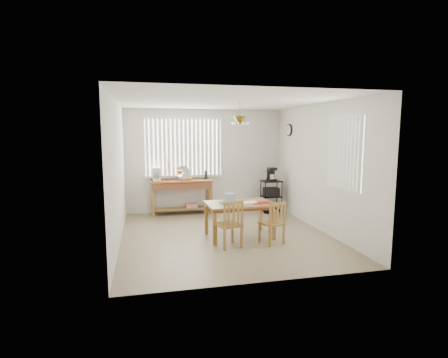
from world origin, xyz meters
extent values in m
cube|color=gray|center=(0.00, 0.00, -0.01)|extent=(4.00, 4.50, 0.01)
cube|color=silver|center=(0.00, 2.30, 1.30)|extent=(4.00, 0.10, 2.60)
cube|color=silver|center=(0.00, -2.30, 1.30)|extent=(4.00, 0.10, 2.60)
cube|color=silver|center=(-2.05, 0.00, 1.30)|extent=(0.10, 4.50, 2.60)
cube|color=silver|center=(2.05, 0.00, 1.30)|extent=(0.10, 4.50, 2.60)
cube|color=white|center=(0.00, 0.00, 2.65)|extent=(4.00, 4.50, 0.10)
cube|color=white|center=(-0.55, 2.25, 1.65)|extent=(1.90, 0.01, 1.40)
cube|color=white|center=(-1.45, 2.23, 1.65)|extent=(0.07, 0.03, 1.40)
cube|color=white|center=(-1.34, 2.23, 1.65)|extent=(0.07, 0.03, 1.40)
cube|color=white|center=(-1.24, 2.23, 1.65)|extent=(0.07, 0.03, 1.40)
cube|color=white|center=(-1.13, 2.23, 1.65)|extent=(0.07, 0.03, 1.40)
cube|color=white|center=(-1.03, 2.23, 1.65)|extent=(0.07, 0.03, 1.40)
cube|color=white|center=(-0.92, 2.23, 1.65)|extent=(0.07, 0.03, 1.40)
cube|color=white|center=(-0.81, 2.23, 1.65)|extent=(0.07, 0.03, 1.40)
cube|color=white|center=(-0.71, 2.23, 1.65)|extent=(0.07, 0.03, 1.40)
cube|color=white|center=(-0.60, 2.23, 1.65)|extent=(0.07, 0.03, 1.40)
cube|color=white|center=(-0.50, 2.23, 1.65)|extent=(0.07, 0.03, 1.40)
cube|color=white|center=(-0.39, 2.23, 1.65)|extent=(0.07, 0.03, 1.40)
cube|color=white|center=(-0.29, 2.23, 1.65)|extent=(0.07, 0.03, 1.40)
cube|color=white|center=(-0.18, 2.23, 1.65)|extent=(0.07, 0.03, 1.40)
cube|color=white|center=(-0.08, 2.23, 1.65)|extent=(0.07, 0.03, 1.40)
cube|color=white|center=(0.03, 2.23, 1.65)|extent=(0.07, 0.03, 1.40)
cube|color=white|center=(0.14, 2.23, 1.65)|extent=(0.07, 0.03, 1.40)
cube|color=white|center=(0.24, 2.23, 1.65)|extent=(0.07, 0.03, 1.40)
cube|color=white|center=(0.35, 2.23, 1.65)|extent=(0.07, 0.03, 1.40)
cube|color=white|center=(-0.55, 2.22, 0.92)|extent=(1.98, 0.06, 0.06)
cube|color=white|center=(-0.55, 2.22, 2.38)|extent=(1.98, 0.06, 0.06)
cube|color=white|center=(2.00, -0.90, 1.65)|extent=(0.01, 1.10, 1.30)
cube|color=white|center=(1.99, -1.40, 1.65)|extent=(0.03, 0.07, 1.30)
cube|color=white|center=(1.99, -1.29, 1.65)|extent=(0.03, 0.07, 1.30)
cube|color=white|center=(1.99, -1.18, 1.65)|extent=(0.03, 0.07, 1.30)
cube|color=white|center=(1.99, -1.07, 1.65)|extent=(0.03, 0.07, 1.30)
cube|color=white|center=(1.99, -0.96, 1.65)|extent=(0.03, 0.07, 1.30)
cube|color=white|center=(1.99, -0.85, 1.65)|extent=(0.03, 0.07, 1.30)
cube|color=white|center=(1.99, -0.74, 1.65)|extent=(0.03, 0.07, 1.30)
cube|color=white|center=(1.99, -0.63, 1.65)|extent=(0.03, 0.07, 1.30)
cube|color=white|center=(1.99, -0.52, 1.65)|extent=(0.03, 0.07, 1.30)
cube|color=white|center=(1.99, -0.41, 1.65)|extent=(0.03, 0.07, 1.30)
cylinder|color=black|center=(1.98, 1.55, 2.08)|extent=(0.04, 0.30, 0.30)
cylinder|color=white|center=(1.95, 1.55, 2.08)|extent=(0.01, 0.25, 0.25)
cylinder|color=olive|center=(0.24, -0.17, 2.43)|extent=(0.01, 0.01, 0.34)
cone|color=olive|center=(0.24, -0.17, 2.25)|extent=(0.24, 0.24, 0.14)
sphere|color=white|center=(0.40, -0.17, 2.19)|extent=(0.05, 0.05, 0.05)
sphere|color=white|center=(0.32, -0.03, 2.19)|extent=(0.05, 0.05, 0.05)
sphere|color=white|center=(0.16, -0.03, 2.19)|extent=(0.05, 0.05, 0.05)
sphere|color=white|center=(0.08, -0.17, 2.19)|extent=(0.05, 0.05, 0.05)
sphere|color=white|center=(0.16, -0.31, 2.19)|extent=(0.05, 0.05, 0.05)
sphere|color=white|center=(0.32, -0.31, 2.19)|extent=(0.05, 0.05, 0.05)
cube|color=olive|center=(-0.64, 2.02, 0.83)|extent=(1.52, 0.43, 0.04)
cube|color=brown|center=(-0.64, 2.02, 0.73)|extent=(1.46, 0.39, 0.15)
cube|color=olive|center=(-1.35, 1.85, 0.33)|extent=(0.06, 0.06, 0.65)
cube|color=olive|center=(0.07, 1.85, 0.33)|extent=(0.06, 0.06, 0.65)
cube|color=olive|center=(-1.35, 2.18, 0.33)|extent=(0.06, 0.06, 0.65)
cube|color=olive|center=(0.07, 2.18, 0.33)|extent=(0.06, 0.06, 0.65)
cube|color=olive|center=(-0.64, 2.02, 0.14)|extent=(1.40, 0.37, 0.03)
cube|color=red|center=(-0.40, 2.02, 0.20)|extent=(0.28, 0.21, 0.09)
cube|color=maroon|center=(-0.64, 2.02, 0.86)|extent=(1.44, 0.23, 0.01)
cube|color=white|center=(-1.24, 2.02, 0.88)|extent=(0.19, 0.23, 0.05)
cube|color=white|center=(-1.24, 2.09, 0.99)|extent=(0.19, 0.08, 0.28)
cube|color=white|center=(-1.24, 2.00, 1.15)|extent=(0.19, 0.21, 0.07)
cylinder|color=white|center=(-1.24, 1.99, 0.96)|extent=(0.12, 0.12, 0.12)
cylinder|color=white|center=(-0.69, 2.00, 0.90)|extent=(0.05, 0.05, 0.09)
cone|color=white|center=(-0.69, 2.00, 0.99)|extent=(0.25, 0.25, 0.09)
sphere|color=#C3461A|center=(-0.64, 2.00, 1.07)|extent=(0.08, 0.08, 0.08)
sphere|color=#C3461A|center=(-0.67, 2.04, 1.07)|extent=(0.08, 0.08, 0.08)
sphere|color=#C3461A|center=(-0.72, 2.03, 1.07)|extent=(0.08, 0.08, 0.08)
sphere|color=#C3461A|center=(-0.72, 1.97, 1.07)|extent=(0.08, 0.08, 0.08)
sphere|color=#C3461A|center=(-0.67, 1.95, 1.07)|extent=(0.08, 0.08, 0.08)
sphere|color=orange|center=(-0.51, 1.94, 0.89)|extent=(0.08, 0.08, 0.08)
sphere|color=orange|center=(-0.43, 1.94, 0.89)|extent=(0.08, 0.08, 0.08)
cylinder|color=silver|center=(-0.59, 2.19, 1.02)|extent=(0.34, 0.08, 0.34)
cylinder|color=white|center=(-0.97, 2.06, 0.92)|extent=(0.08, 0.08, 0.13)
cylinder|color=#4C3823|center=(-0.97, 2.06, 1.20)|extent=(0.08, 0.04, 0.42)
cylinder|color=#4C3823|center=(-0.97, 2.06, 1.22)|extent=(0.13, 0.06, 0.46)
cylinder|color=#4C3823|center=(-0.97, 2.06, 1.17)|extent=(0.17, 0.07, 0.34)
cylinder|color=#4C3823|center=(-0.97, 2.06, 1.25)|extent=(0.05, 0.03, 0.52)
cylinder|color=#4C3823|center=(-0.97, 2.06, 1.16)|extent=(0.21, 0.09, 0.29)
cylinder|color=black|center=(-0.02, 2.06, 0.96)|extent=(0.07, 0.07, 0.22)
cylinder|color=black|center=(-0.02, 2.06, 1.11)|extent=(0.03, 0.03, 0.08)
cylinder|color=black|center=(1.38, 1.54, 0.41)|extent=(0.02, 0.02, 0.81)
cylinder|color=black|center=(1.82, 1.54, 0.41)|extent=(0.02, 0.02, 0.81)
cylinder|color=black|center=(1.38, 1.89, 0.41)|extent=(0.02, 0.02, 0.81)
cylinder|color=black|center=(1.82, 1.89, 0.41)|extent=(0.02, 0.02, 0.81)
cube|color=black|center=(1.60, 1.71, 0.80)|extent=(0.48, 0.38, 0.03)
cube|color=black|center=(1.60, 1.71, 0.41)|extent=(0.48, 0.38, 0.02)
cube|color=black|center=(1.60, 1.71, 0.06)|extent=(0.48, 0.38, 0.02)
cube|color=black|center=(1.60, 1.71, 0.52)|extent=(0.36, 0.29, 0.21)
cube|color=black|center=(1.60, 1.69, 0.84)|extent=(0.19, 0.23, 0.05)
cube|color=black|center=(1.60, 1.77, 0.96)|extent=(0.19, 0.08, 0.29)
cube|color=black|center=(1.60, 1.69, 1.12)|extent=(0.19, 0.21, 0.07)
cylinder|color=silver|center=(1.60, 1.68, 0.92)|extent=(0.12, 0.12, 0.12)
cube|color=olive|center=(0.24, -0.17, 0.66)|extent=(1.29, 0.86, 0.04)
cube|color=brown|center=(0.24, -0.17, 0.61)|extent=(1.20, 0.77, 0.05)
cube|color=olive|center=(-0.32, -0.54, 0.29)|extent=(0.07, 0.07, 0.59)
cube|color=olive|center=(0.83, -0.49, 0.29)|extent=(0.07, 0.07, 0.59)
cube|color=olive|center=(-0.35, 0.16, 0.29)|extent=(0.07, 0.07, 0.59)
cube|color=olive|center=(0.80, 0.21, 0.29)|extent=(0.07, 0.07, 0.59)
cube|color=#157965|center=(0.06, -0.13, 0.68)|extent=(0.39, 0.29, 0.01)
cube|color=maroon|center=(0.65, -0.29, 0.68)|extent=(0.39, 0.29, 0.01)
cube|color=white|center=(0.42, -0.21, 0.69)|extent=(0.28, 0.23, 0.02)
cube|color=black|center=(0.42, -0.09, 0.69)|extent=(0.27, 0.04, 0.03)
cube|color=#839FBF|center=(0.02, -0.31, 0.78)|extent=(0.19, 0.19, 0.22)
cube|color=olive|center=(-0.10, -0.70, 0.40)|extent=(0.48, 0.48, 0.04)
cube|color=olive|center=(0.02, -0.49, 0.19)|extent=(0.05, 0.05, 0.38)
cube|color=olive|center=(-0.31, -0.57, 0.19)|extent=(0.05, 0.05, 0.38)
cube|color=olive|center=(0.10, -0.82, 0.19)|extent=(0.05, 0.05, 0.38)
cube|color=olive|center=(-0.22, -0.90, 0.19)|extent=(0.05, 0.05, 0.38)
cube|color=olive|center=(0.11, -0.83, 0.64)|extent=(0.04, 0.04, 0.43)
cube|color=olive|center=(-0.22, -0.91, 0.64)|extent=(0.04, 0.04, 0.43)
cube|color=olive|center=(-0.06, -0.87, 0.82)|extent=(0.35, 0.12, 0.06)
cube|color=olive|center=(0.03, -0.84, 0.61)|extent=(0.04, 0.03, 0.34)
cube|color=olive|center=(-0.06, -0.87, 0.61)|extent=(0.04, 0.03, 0.34)
cube|color=olive|center=(-0.15, -0.89, 0.61)|extent=(0.04, 0.03, 0.34)
cube|color=olive|center=(0.71, -0.69, 0.38)|extent=(0.45, 0.45, 0.03)
cube|color=olive|center=(0.82, -0.49, 0.18)|extent=(0.04, 0.04, 0.36)
cube|color=olive|center=(0.52, -0.58, 0.18)|extent=(0.04, 0.04, 0.36)
cube|color=olive|center=(0.91, -0.80, 0.18)|extent=(0.04, 0.04, 0.36)
cube|color=olive|center=(0.60, -0.88, 0.18)|extent=(0.04, 0.04, 0.36)
cube|color=olive|center=(0.91, -0.80, 0.59)|extent=(0.04, 0.04, 0.40)
cube|color=olive|center=(0.61, -0.89, 0.59)|extent=(0.04, 0.04, 0.40)
cube|color=olive|center=(0.76, -0.85, 0.77)|extent=(0.33, 0.12, 0.05)
cube|color=olive|center=(0.84, -0.82, 0.57)|extent=(0.04, 0.03, 0.32)
cube|color=olive|center=(0.76, -0.85, 0.57)|extent=(0.04, 0.03, 0.32)
cube|color=olive|center=(0.67, -0.87, 0.57)|extent=(0.04, 0.03, 0.32)
camera|label=1|loc=(-1.52, -6.54, 2.02)|focal=28.00mm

